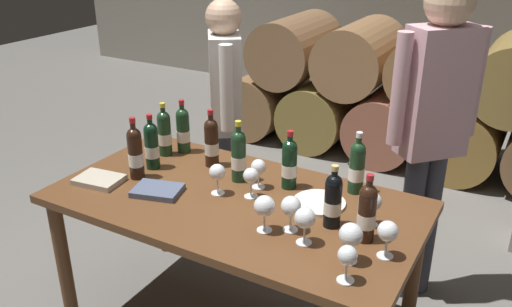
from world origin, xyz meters
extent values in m
cylinder|color=olive|center=(-1.26, 2.60, 0.30)|extent=(0.60, 0.90, 0.60)
cylinder|color=olive|center=(-0.63, 2.60, 0.30)|extent=(0.60, 0.90, 0.60)
cylinder|color=#985943|center=(0.00, 2.60, 0.30)|extent=(0.60, 0.90, 0.60)
cylinder|color=olive|center=(0.63, 2.60, 0.30)|extent=(0.60, 0.90, 0.60)
cylinder|color=olive|center=(-0.95, 2.60, 0.85)|extent=(0.60, 0.90, 0.60)
cylinder|color=#966B45|center=(-0.32, 2.60, 0.85)|extent=(0.60, 0.90, 0.60)
cylinder|color=#95673E|center=(0.31, 2.60, 0.85)|extent=(0.60, 0.90, 0.60)
cube|color=brown|center=(0.00, 0.00, 0.74)|extent=(1.70, 0.90, 0.04)
cylinder|color=brown|center=(-0.77, -0.39, 0.36)|extent=(0.07, 0.07, 0.72)
cylinder|color=brown|center=(-0.77, 0.39, 0.36)|extent=(0.07, 0.07, 0.72)
cylinder|color=brown|center=(0.77, 0.39, 0.36)|extent=(0.07, 0.07, 0.72)
cylinder|color=black|center=(0.64, -0.03, 0.86)|extent=(0.07, 0.07, 0.20)
sphere|color=black|center=(0.64, -0.03, 0.97)|extent=(0.07, 0.07, 0.07)
cylinder|color=black|center=(0.64, -0.03, 1.00)|extent=(0.03, 0.03, 0.06)
cylinder|color=#B21E23|center=(0.64, -0.03, 1.04)|extent=(0.03, 0.03, 0.02)
cylinder|color=silver|center=(0.64, -0.03, 0.85)|extent=(0.07, 0.07, 0.06)
cylinder|color=#19381E|center=(0.46, 0.34, 0.87)|extent=(0.07, 0.07, 0.21)
sphere|color=#19381E|center=(0.46, 0.34, 0.98)|extent=(0.07, 0.07, 0.07)
cylinder|color=#19381E|center=(0.46, 0.34, 1.00)|extent=(0.03, 0.03, 0.07)
cylinder|color=silver|center=(0.46, 0.34, 1.05)|extent=(0.03, 0.03, 0.02)
cylinder|color=silver|center=(0.46, 0.34, 0.86)|extent=(0.07, 0.07, 0.06)
cylinder|color=#19381E|center=(-0.08, 0.17, 0.87)|extent=(0.07, 0.07, 0.22)
sphere|color=#19381E|center=(-0.08, 0.17, 0.98)|extent=(0.07, 0.07, 0.07)
cylinder|color=#19381E|center=(-0.08, 0.17, 1.01)|extent=(0.03, 0.03, 0.07)
cylinder|color=gold|center=(-0.08, 0.17, 1.06)|extent=(0.03, 0.03, 0.02)
cylinder|color=silver|center=(-0.08, 0.17, 0.86)|extent=(0.07, 0.07, 0.07)
cylinder|color=black|center=(-0.54, 0.08, 0.86)|extent=(0.07, 0.07, 0.20)
sphere|color=black|center=(-0.54, 0.08, 0.97)|extent=(0.07, 0.07, 0.07)
cylinder|color=black|center=(-0.54, 0.08, 1.00)|extent=(0.03, 0.03, 0.06)
cylinder|color=#B21E23|center=(-0.54, 0.08, 1.04)|extent=(0.03, 0.03, 0.02)
cylinder|color=silver|center=(-0.54, 0.08, 0.85)|extent=(0.07, 0.07, 0.06)
cylinder|color=black|center=(0.17, 0.23, 0.86)|extent=(0.07, 0.07, 0.20)
sphere|color=black|center=(0.17, 0.23, 0.97)|extent=(0.07, 0.07, 0.07)
cylinder|color=black|center=(0.17, 0.23, 0.99)|extent=(0.03, 0.03, 0.06)
cylinder|color=#B21E23|center=(0.17, 0.23, 1.04)|extent=(0.03, 0.03, 0.02)
cylinder|color=silver|center=(0.17, 0.23, 0.85)|extent=(0.07, 0.07, 0.06)
cylinder|color=#19381E|center=(-0.53, 0.32, 0.86)|extent=(0.07, 0.07, 0.21)
sphere|color=#19381E|center=(-0.53, 0.32, 0.98)|extent=(0.07, 0.07, 0.07)
cylinder|color=#19381E|center=(-0.53, 0.32, 1.00)|extent=(0.03, 0.03, 0.07)
cylinder|color=#B21E23|center=(-0.53, 0.32, 1.05)|extent=(0.03, 0.03, 0.02)
cylinder|color=silver|center=(-0.53, 0.32, 0.85)|extent=(0.07, 0.07, 0.06)
cylinder|color=black|center=(-0.53, -0.05, 0.87)|extent=(0.07, 0.07, 0.22)
sphere|color=black|center=(-0.53, -0.05, 0.99)|extent=(0.07, 0.07, 0.07)
cylinder|color=black|center=(-0.53, -0.05, 1.02)|extent=(0.03, 0.03, 0.07)
cylinder|color=#B21E23|center=(-0.53, -0.05, 1.06)|extent=(0.03, 0.03, 0.03)
cylinder|color=silver|center=(-0.53, -0.05, 0.86)|extent=(0.07, 0.07, 0.07)
cylinder|color=black|center=(-0.29, 0.25, 0.87)|extent=(0.07, 0.07, 0.21)
sphere|color=black|center=(-0.29, 0.25, 0.98)|extent=(0.07, 0.07, 0.07)
cylinder|color=black|center=(-0.29, 0.25, 1.01)|extent=(0.03, 0.03, 0.07)
cylinder|color=#B21E23|center=(-0.29, 0.25, 1.05)|extent=(0.03, 0.03, 0.02)
cylinder|color=silver|center=(-0.29, 0.25, 0.86)|extent=(0.07, 0.07, 0.06)
cylinder|color=#19381E|center=(-0.59, 0.24, 0.86)|extent=(0.07, 0.07, 0.21)
sphere|color=#19381E|center=(-0.59, 0.24, 0.97)|extent=(0.07, 0.07, 0.07)
cylinder|color=#19381E|center=(-0.59, 0.24, 1.00)|extent=(0.03, 0.03, 0.06)
cylinder|color=gold|center=(-0.59, 0.24, 1.04)|extent=(0.03, 0.03, 0.02)
cylinder|color=silver|center=(-0.59, 0.24, 0.85)|extent=(0.07, 0.07, 0.06)
cylinder|color=black|center=(0.48, 0.00, 0.86)|extent=(0.07, 0.07, 0.20)
sphere|color=black|center=(0.48, 0.00, 0.96)|extent=(0.07, 0.07, 0.07)
cylinder|color=black|center=(0.48, 0.00, 0.99)|extent=(0.03, 0.03, 0.06)
cylinder|color=tan|center=(0.48, 0.00, 1.03)|extent=(0.03, 0.03, 0.02)
cylinder|color=silver|center=(0.48, 0.00, 0.85)|extent=(0.07, 0.07, 0.06)
cylinder|color=white|center=(0.67, -0.33, 0.76)|extent=(0.06, 0.06, 0.00)
cylinder|color=white|center=(0.67, -0.33, 0.80)|extent=(0.01, 0.01, 0.07)
sphere|color=white|center=(0.67, -0.33, 0.87)|extent=(0.07, 0.07, 0.07)
cylinder|color=white|center=(-0.09, 0.00, 0.76)|extent=(0.06, 0.06, 0.00)
cylinder|color=white|center=(-0.09, 0.00, 0.80)|extent=(0.01, 0.01, 0.07)
sphere|color=white|center=(-0.09, 0.00, 0.87)|extent=(0.08, 0.08, 0.08)
cylinder|color=white|center=(0.06, 0.05, 0.76)|extent=(0.06, 0.06, 0.00)
cylinder|color=white|center=(0.06, 0.05, 0.80)|extent=(0.01, 0.01, 0.07)
sphere|color=white|center=(0.06, 0.05, 0.87)|extent=(0.07, 0.07, 0.07)
cylinder|color=white|center=(0.44, -0.18, 0.76)|extent=(0.06, 0.06, 0.00)
cylinder|color=white|center=(0.44, -0.18, 0.80)|extent=(0.01, 0.01, 0.07)
sphere|color=white|center=(0.44, -0.18, 0.88)|extent=(0.08, 0.08, 0.08)
cylinder|color=white|center=(0.35, -0.12, 0.76)|extent=(0.06, 0.06, 0.00)
cylinder|color=white|center=(0.35, -0.12, 0.80)|extent=(0.01, 0.01, 0.07)
sphere|color=white|center=(0.35, -0.12, 0.88)|extent=(0.08, 0.08, 0.08)
cylinder|color=white|center=(0.62, 0.08, 0.76)|extent=(0.06, 0.06, 0.00)
cylinder|color=white|center=(0.62, 0.08, 0.80)|extent=(0.01, 0.01, 0.07)
sphere|color=white|center=(0.62, 0.08, 0.87)|extent=(0.08, 0.08, 0.08)
cylinder|color=white|center=(0.74, -0.11, 0.76)|extent=(0.06, 0.06, 0.00)
cylinder|color=white|center=(0.74, -0.11, 0.80)|extent=(0.01, 0.01, 0.07)
sphere|color=white|center=(0.74, -0.11, 0.87)|extent=(0.08, 0.08, 0.08)
cylinder|color=white|center=(0.64, -0.21, 0.76)|extent=(0.06, 0.06, 0.00)
cylinder|color=white|center=(0.64, -0.21, 0.80)|extent=(0.01, 0.01, 0.07)
sphere|color=white|center=(0.64, -0.21, 0.88)|extent=(0.09, 0.09, 0.09)
cylinder|color=white|center=(0.04, 0.15, 0.76)|extent=(0.06, 0.06, 0.00)
cylinder|color=white|center=(0.04, 0.15, 0.80)|extent=(0.01, 0.01, 0.07)
sphere|color=white|center=(0.04, 0.15, 0.87)|extent=(0.07, 0.07, 0.07)
cylinder|color=white|center=(0.25, -0.18, 0.76)|extent=(0.06, 0.06, 0.00)
cylinder|color=white|center=(0.25, -0.18, 0.80)|extent=(0.01, 0.01, 0.07)
sphere|color=white|center=(0.25, -0.18, 0.88)|extent=(0.09, 0.09, 0.09)
cube|color=#4C5670|center=(-0.34, -0.14, 0.77)|extent=(0.25, 0.21, 0.03)
cube|color=#B2A893|center=(-0.66, -0.19, 0.77)|extent=(0.24, 0.19, 0.03)
cylinder|color=white|center=(0.36, 0.14, 0.77)|extent=(0.24, 0.24, 0.01)
cylinder|color=#383842|center=(0.73, 0.79, 0.43)|extent=(0.11, 0.11, 0.85)
cylinder|color=#383842|center=(0.66, 0.71, 0.43)|extent=(0.11, 0.11, 0.85)
cube|color=#CC9EA8|center=(0.70, 0.75, 1.17)|extent=(0.35, 0.36, 0.64)
cylinder|color=#CC9EA8|center=(0.84, 0.90, 1.21)|extent=(0.08, 0.08, 0.54)
cylinder|color=#CC9EA8|center=(0.55, 0.60, 1.21)|extent=(0.08, 0.08, 0.54)
sphere|color=tan|center=(0.70, 0.75, 1.60)|extent=(0.23, 0.23, 0.23)
cylinder|color=#383842|center=(-0.54, 0.76, 0.38)|extent=(0.11, 0.11, 0.77)
cylinder|color=#383842|center=(-0.48, 0.68, 0.38)|extent=(0.11, 0.11, 0.77)
cube|color=silver|center=(-0.51, 0.72, 1.06)|extent=(0.33, 0.37, 0.58)
cylinder|color=silver|center=(-0.63, 0.89, 1.08)|extent=(0.08, 0.08, 0.49)
cylinder|color=silver|center=(-0.39, 0.55, 1.08)|extent=(0.08, 0.08, 0.49)
sphere|color=tan|center=(-0.51, 0.72, 1.44)|extent=(0.21, 0.21, 0.21)
camera|label=1|loc=(1.16, -1.83, 1.94)|focal=37.40mm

